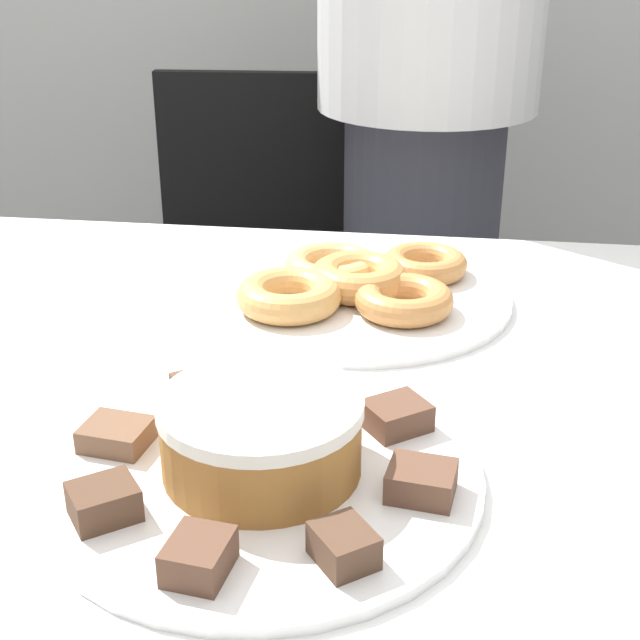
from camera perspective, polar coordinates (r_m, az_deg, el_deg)
table at (r=0.94m, az=0.97°, el=-8.42°), size 1.68×0.97×0.72m
person_standing at (r=1.63m, az=6.93°, el=15.05°), size 0.39×0.39×1.71m
office_chair_left at (r=1.87m, az=-4.71°, el=0.71°), size 0.47×0.47×0.87m
plate_cake at (r=0.76m, az=-3.70°, el=-9.78°), size 0.37×0.37×0.01m
plate_donuts at (r=1.10m, az=2.52°, el=1.53°), size 0.38×0.38×0.01m
frosted_cake at (r=0.74m, az=-3.78°, el=-7.29°), size 0.17×0.17×0.07m
lamington_0 at (r=0.65m, az=-7.77°, el=-14.77°), size 0.05×0.05×0.03m
lamington_1 at (r=0.66m, az=1.53°, el=-14.24°), size 0.06×0.06×0.03m
lamington_2 at (r=0.73m, az=6.50°, el=-10.21°), size 0.06×0.05×0.03m
lamington_3 at (r=0.81m, az=4.91°, el=-6.12°), size 0.07×0.07×0.03m
lamington_4 at (r=0.86m, az=-0.79°, el=-4.13°), size 0.05×0.05×0.02m
lamington_5 at (r=0.86m, az=-7.64°, el=-4.42°), size 0.07×0.07×0.02m
lamington_6 at (r=0.80m, az=-12.89°, el=-7.16°), size 0.06×0.05×0.02m
lamington_7 at (r=0.72m, az=-13.66°, el=-11.23°), size 0.07×0.06×0.03m
donut_0 at (r=1.09m, az=2.55°, el=2.73°), size 0.12×0.12×0.04m
donut_1 at (r=1.04m, az=-2.01°, el=1.58°), size 0.12×0.12×0.04m
donut_2 at (r=1.04m, az=5.40°, el=1.30°), size 0.12×0.12×0.03m
donut_3 at (r=1.16m, az=6.72°, el=3.59°), size 0.11×0.11×0.03m
donut_4 at (r=1.14m, az=0.76°, el=3.49°), size 0.12×0.12×0.03m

